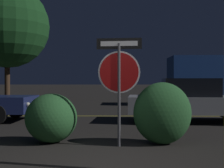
{
  "coord_description": "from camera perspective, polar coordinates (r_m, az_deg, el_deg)",
  "views": [
    {
      "loc": [
        0.33,
        -4.6,
        1.31
      ],
      "look_at": [
        0.17,
        5.21,
        1.23
      ],
      "focal_mm": 50.0,
      "sensor_mm": 36.0,
      "label": 1
    }
  ],
  "objects": [
    {
      "name": "road_center_stripe",
      "position": [
        11.85,
        -0.67,
        -5.86
      ],
      "size": [
        39.48,
        0.12,
        0.01
      ],
      "primitive_type": "cube",
      "color": "gold",
      "rests_on": "ground_plane"
    },
    {
      "name": "stop_sign",
      "position": [
        6.26,
        1.3,
        2.38
      ],
      "size": [
        0.91,
        0.11,
        2.18
      ],
      "rotation": [
        0.0,
        0.0,
        -0.1
      ],
      "color": "#4C4C51",
      "rests_on": "ground_plane"
    },
    {
      "name": "hedge_bush_2",
      "position": [
        6.82,
        -11.06,
        -6.12
      ],
      "size": [
        1.11,
        1.06,
        1.05
      ],
      "primitive_type": "ellipsoid",
      "color": "#285B2D",
      "rests_on": "ground_plane"
    },
    {
      "name": "hedge_bush_3",
      "position": [
        6.6,
        9.18,
        -5.3
      ],
      "size": [
        1.21,
        0.87,
        1.29
      ],
      "primitive_type": "ellipsoid",
      "color": "#285B2D",
      "rests_on": "ground_plane"
    },
    {
      "name": "passing_car_3",
      "position": [
        10.48,
        14.51,
        -2.9
      ],
      "size": [
        4.4,
        2.28,
        1.41
      ],
      "rotation": [
        0.0,
        0.0,
        -1.64
      ],
      "color": "#9E9EA3",
      "rests_on": "ground_plane"
    },
    {
      "name": "tree_1",
      "position": [
        20.58,
        -18.63,
        9.99
      ],
      "size": [
        5.16,
        5.16,
        7.31
      ],
      "color": "#422D1E",
      "rests_on": "ground_plane"
    }
  ]
}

